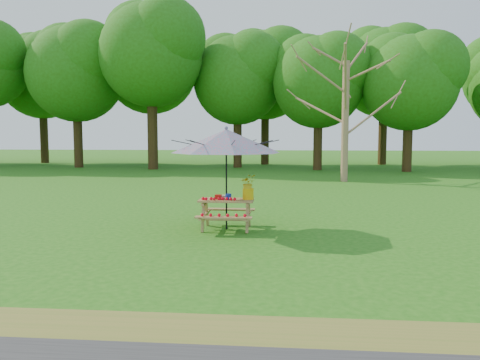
# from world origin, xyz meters

# --- Properties ---
(treeline) EXTENTS (60.00, 12.00, 16.00)m
(treeline) POSITION_xyz_m (0.00, 22.00, 8.00)
(treeline) COLOR #296010
(treeline) RESTS_ON ground
(bare_tree) EXTENTS (6.66, 6.66, 12.45)m
(bare_tree) POSITION_xyz_m (8.22, 14.01, 7.56)
(bare_tree) COLOR #936B50
(bare_tree) RESTS_ON ground
(picnic_table) EXTENTS (1.20, 1.32, 0.67)m
(picnic_table) POSITION_xyz_m (4.17, 2.74, 0.33)
(picnic_table) COLOR #9D6647
(picnic_table) RESTS_ON ground
(patio_umbrella) EXTENTS (2.93, 2.93, 2.27)m
(patio_umbrella) POSITION_xyz_m (4.17, 2.74, 1.95)
(patio_umbrella) COLOR black
(patio_umbrella) RESTS_ON ground
(produce_bins) EXTENTS (0.37, 0.34, 0.13)m
(produce_bins) POSITION_xyz_m (4.12, 2.77, 0.72)
(produce_bins) COLOR #AF140E
(produce_bins) RESTS_ON picnic_table
(tomatoes_row) EXTENTS (0.77, 0.13, 0.07)m
(tomatoes_row) POSITION_xyz_m (4.02, 2.56, 0.71)
(tomatoes_row) COLOR red
(tomatoes_row) RESTS_ON picnic_table
(flower_bucket) EXTENTS (0.40, 0.37, 0.55)m
(flower_bucket) POSITION_xyz_m (4.65, 2.79, 0.96)
(flower_bucket) COLOR yellow
(flower_bucket) RESTS_ON picnic_table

